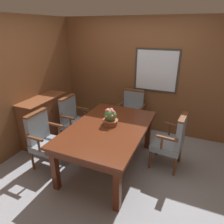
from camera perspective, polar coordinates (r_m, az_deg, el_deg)
ground_plane at (r=3.60m, az=-1.22°, el=-15.28°), size 14.00×14.00×0.00m
wall_back at (r=4.50m, az=7.62°, el=10.00°), size 7.20×0.08×2.45m
wall_left at (r=4.06m, az=-25.35°, el=6.47°), size 0.06×7.20×2.45m
dining_table at (r=3.28m, az=-1.04°, el=-5.64°), size 1.18×1.83×0.75m
chair_left_far at (r=4.11m, az=-10.94°, el=-1.91°), size 0.49×0.55×0.98m
chair_right_far at (r=3.47m, az=16.83°, el=-7.62°), size 0.51×0.56×0.98m
chair_left_near at (r=3.55m, az=-18.69°, el=-7.14°), size 0.48×0.54×0.98m
chair_head_far at (r=4.44m, az=5.65°, el=0.34°), size 0.54×0.48×0.98m
potted_plant at (r=3.26m, az=-0.51°, el=-1.56°), size 0.26×0.26×0.28m
sideboard_cabinet at (r=4.34m, az=-18.61°, el=-2.13°), size 0.44×1.04×0.94m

